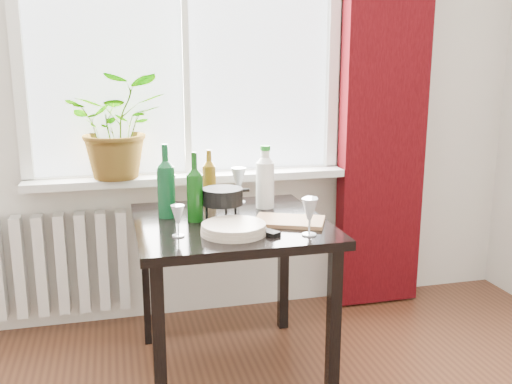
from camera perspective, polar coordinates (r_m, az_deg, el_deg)
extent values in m
cube|color=white|center=(3.13, -7.19, 15.74)|extent=(1.72, 0.08, 1.62)
cube|color=silver|center=(3.12, -6.63, 1.46)|extent=(1.72, 0.20, 0.04)
cube|color=#320408|center=(3.37, 12.77, 10.15)|extent=(0.50, 0.12, 2.56)
cube|color=silver|center=(3.26, -19.76, -6.86)|extent=(0.80, 0.10, 0.55)
cube|color=black|center=(2.59, -2.57, -3.27)|extent=(0.85, 0.85, 0.04)
cube|color=black|center=(2.34, -9.67, -15.04)|extent=(0.05, 0.05, 0.70)
cube|color=black|center=(3.01, -10.85, -8.59)|extent=(0.05, 0.05, 0.70)
cube|color=black|center=(2.49, 7.76, -13.16)|extent=(0.05, 0.05, 0.70)
cube|color=black|center=(3.12, 2.74, -7.52)|extent=(0.05, 0.05, 0.70)
imported|color=#2D7920|center=(3.03, -13.61, 6.44)|extent=(0.52, 0.45, 0.54)
cylinder|color=beige|center=(2.37, -2.25, -3.68)|extent=(0.31, 0.31, 0.05)
cube|color=black|center=(2.39, 0.66, -3.92)|extent=(0.13, 0.17, 0.02)
cube|color=#A4744A|center=(2.54, 3.33, -2.91)|extent=(0.36, 0.31, 0.02)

